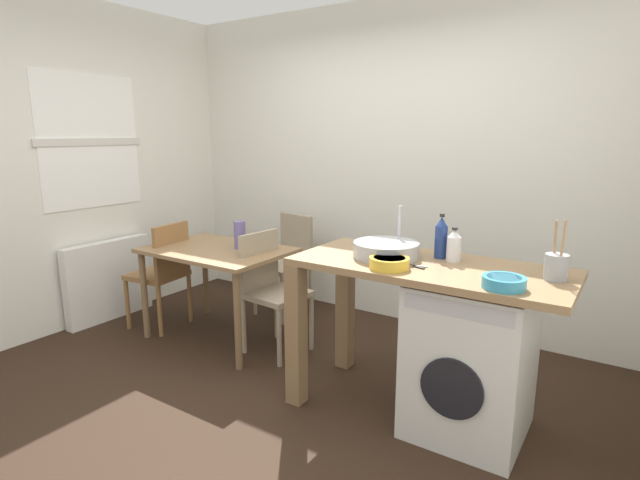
# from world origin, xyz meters

# --- Properties ---
(ground_plane) EXTENTS (5.46, 5.46, 0.00)m
(ground_plane) POSITION_xyz_m (0.00, 0.00, 0.00)
(ground_plane) COLOR black
(wall_back) EXTENTS (4.60, 0.10, 2.70)m
(wall_back) POSITION_xyz_m (0.00, 1.75, 1.35)
(wall_back) COLOR silver
(wall_back) RESTS_ON ground_plane
(wall_window_side) EXTENTS (0.12, 3.80, 2.70)m
(wall_window_side) POSITION_xyz_m (-2.15, 0.00, 1.35)
(wall_window_side) COLOR silver
(wall_window_side) RESTS_ON ground_plane
(radiator) EXTENTS (0.10, 0.80, 0.70)m
(radiator) POSITION_xyz_m (-2.02, 0.30, 0.35)
(radiator) COLOR white
(radiator) RESTS_ON ground_plane
(dining_table) EXTENTS (1.10, 0.76, 0.74)m
(dining_table) POSITION_xyz_m (-0.89, 0.53, 0.64)
(dining_table) COLOR olive
(dining_table) RESTS_ON ground_plane
(chair_person_seat) EXTENTS (0.44, 0.44, 0.90)m
(chair_person_seat) POSITION_xyz_m (-1.44, 0.44, 0.51)
(chair_person_seat) COLOR olive
(chair_person_seat) RESTS_ON ground_plane
(chair_opposite) EXTENTS (0.43, 0.43, 0.90)m
(chair_opposite) POSITION_xyz_m (-0.42, 0.58, 0.51)
(chair_opposite) COLOR gray
(chair_opposite) RESTS_ON ground_plane
(chair_spare_by_wall) EXTENTS (0.45, 0.45, 0.90)m
(chair_spare_by_wall) POSITION_xyz_m (-0.78, 1.30, 0.51)
(chair_spare_by_wall) COLOR gray
(chair_spare_by_wall) RESTS_ON ground_plane
(kitchen_counter) EXTENTS (1.50, 0.68, 0.92)m
(kitchen_counter) POSITION_xyz_m (0.69, 0.36, 0.76)
(kitchen_counter) COLOR olive
(kitchen_counter) RESTS_ON ground_plane
(washing_machine) EXTENTS (0.60, 0.61, 0.86)m
(washing_machine) POSITION_xyz_m (1.16, 0.36, 0.43)
(washing_machine) COLOR silver
(washing_machine) RESTS_ON ground_plane
(sink_basin) EXTENTS (0.38, 0.38, 0.09)m
(sink_basin) POSITION_xyz_m (0.64, 0.36, 0.97)
(sink_basin) COLOR #9EA0A5
(sink_basin) RESTS_ON kitchen_counter
(tap) EXTENTS (0.02, 0.02, 0.28)m
(tap) POSITION_xyz_m (0.64, 0.54, 1.06)
(tap) COLOR #B2B2B7
(tap) RESTS_ON kitchen_counter
(bottle_tall_green) EXTENTS (0.07, 0.07, 0.26)m
(bottle_tall_green) POSITION_xyz_m (0.91, 0.52, 1.04)
(bottle_tall_green) COLOR navy
(bottle_tall_green) RESTS_ON kitchen_counter
(bottle_squat_brown) EXTENTS (0.08, 0.08, 0.20)m
(bottle_squat_brown) POSITION_xyz_m (0.99, 0.49, 1.01)
(bottle_squat_brown) COLOR silver
(bottle_squat_brown) RESTS_ON kitchen_counter
(mixing_bowl) EXTENTS (0.21, 0.21, 0.06)m
(mixing_bowl) POSITION_xyz_m (0.76, 0.16, 0.95)
(mixing_bowl) COLOR gold
(mixing_bowl) RESTS_ON kitchen_counter
(utensil_crock) EXTENTS (0.11, 0.11, 0.30)m
(utensil_crock) POSITION_xyz_m (1.53, 0.41, 0.99)
(utensil_crock) COLOR gray
(utensil_crock) RESTS_ON kitchen_counter
(colander) EXTENTS (0.20, 0.20, 0.06)m
(colander) POSITION_xyz_m (1.35, 0.14, 0.95)
(colander) COLOR teal
(colander) RESTS_ON kitchen_counter
(vase) EXTENTS (0.09, 0.09, 0.22)m
(vase) POSITION_xyz_m (-0.74, 0.63, 0.85)
(vase) COLOR slate
(vase) RESTS_ON dining_table
(scissors) EXTENTS (0.15, 0.06, 0.01)m
(scissors) POSITION_xyz_m (0.85, 0.26, 0.92)
(scissors) COLOR #B2B2B7
(scissors) RESTS_ON kitchen_counter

